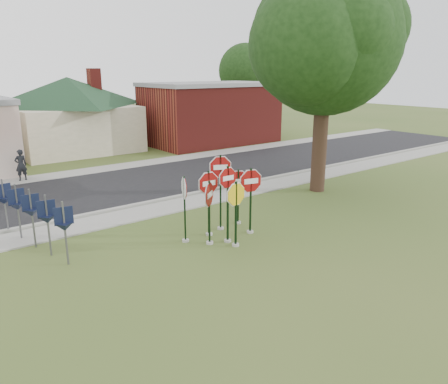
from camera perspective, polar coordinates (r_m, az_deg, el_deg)
ground at (r=14.41m, az=3.08°, el=-7.58°), size 120.00×120.00×0.00m
sidewalk_near at (r=18.63m, az=-8.03°, el=-2.15°), size 60.00×1.60×0.06m
road at (r=22.51m, az=-13.77°, el=0.64°), size 60.00×7.00×0.04m
sidewalk_far at (r=26.40m, az=-17.64°, el=2.56°), size 60.00×1.60×0.06m
curb at (r=19.46m, az=-9.51°, el=-1.31°), size 60.00×0.20×0.14m
stop_sign_center at (r=14.49m, az=0.49°, el=-0.28°), size 0.99×0.24×2.75m
stop_sign_yellow at (r=14.23m, az=1.56°, el=-1.81°), size 1.07×0.24×2.33m
stop_sign_left at (r=14.41m, az=-1.93°, el=-1.58°), size 0.92×0.70×2.31m
stop_sign_right at (r=15.38m, az=3.51°, el=0.11°), size 1.12×0.31×2.51m
stop_sign_back_right at (r=15.64m, az=-0.47°, el=1.47°), size 1.00×0.50×2.90m
stop_sign_back_left at (r=15.15m, az=-2.01°, el=-0.27°), size 1.10×0.24×2.46m
stop_sign_far_right at (r=16.38m, az=1.86°, el=0.35°), size 0.98×0.59×2.24m
stop_sign_far_left at (r=14.64m, az=-5.18°, el=-1.16°), size 0.37×0.93×2.40m
route_sign_row at (r=15.50m, az=-23.83°, el=-2.42°), size 1.43×4.63×2.00m
building_house at (r=33.78m, az=-19.62°, el=11.33°), size 11.60×11.60×6.20m
building_brick at (r=35.36m, az=-1.78°, el=10.34°), size 10.20×6.20×4.75m
oak_tree at (r=21.12m, az=13.16°, el=18.80°), size 10.33×9.73×10.36m
bg_tree_right at (r=47.30m, az=2.80°, el=15.52°), size 5.60×5.60×8.40m
pedestrian at (r=25.23m, az=-25.00°, el=3.23°), size 0.63×0.45×1.65m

